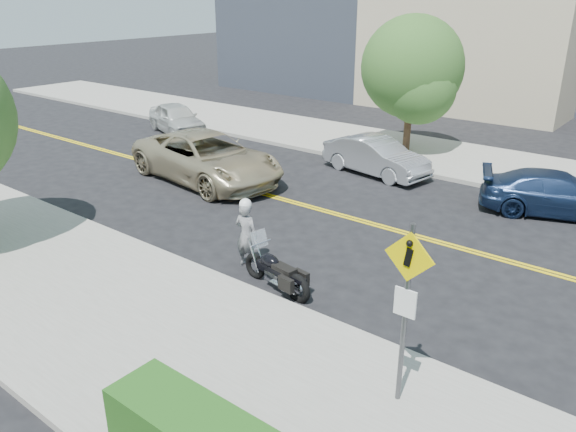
% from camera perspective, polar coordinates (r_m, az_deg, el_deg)
% --- Properties ---
extents(ground_plane, '(120.00, 120.00, 0.00)m').
position_cam_1_polar(ground_plane, '(16.13, 8.37, -0.76)').
color(ground_plane, black).
rests_on(ground_plane, ground).
extents(sidewalk_near, '(60.00, 5.00, 0.15)m').
position_cam_1_polar(sidewalk_near, '(10.97, -12.39, -12.31)').
color(sidewalk_near, '#9E9B91').
rests_on(sidewalk_near, ground_plane).
extents(sidewalk_far, '(60.00, 5.00, 0.15)m').
position_cam_1_polar(sidewalk_far, '(22.60, 18.12, 5.21)').
color(sidewalk_far, '#9E9B91').
rests_on(sidewalk_far, ground_plane).
extents(pedestrian_sign, '(0.78, 0.08, 3.00)m').
position_cam_1_polar(pedestrian_sign, '(8.48, 11.90, -8.22)').
color(pedestrian_sign, '#4C4C51').
rests_on(pedestrian_sign, sidewalk_near).
extents(motorcyclist, '(0.64, 0.47, 1.72)m').
position_cam_1_polar(motorcyclist, '(13.23, -4.26, -1.75)').
color(motorcyclist, '#A7A6AB').
rests_on(motorcyclist, ground).
extents(motorcycle, '(2.07, 0.91, 1.21)m').
position_cam_1_polar(motorcycle, '(12.30, -1.20, -4.90)').
color(motorcycle, black).
rests_on(motorcycle, ground).
extents(suv, '(6.27, 3.48, 1.66)m').
position_cam_1_polar(suv, '(19.58, -8.25, 5.90)').
color(suv, tan).
rests_on(suv, ground).
extents(parked_car_white, '(4.30, 2.87, 1.36)m').
position_cam_1_polar(parked_car_white, '(26.77, -11.24, 9.70)').
color(parked_car_white, silver).
rests_on(parked_car_white, ground).
extents(parked_car_silver, '(4.21, 2.06, 1.33)m').
position_cam_1_polar(parked_car_silver, '(20.40, 8.92, 6.03)').
color(parked_car_silver, '#A5A7AC').
rests_on(parked_car_silver, ground).
extents(parked_car_blue, '(4.68, 3.20, 1.26)m').
position_cam_1_polar(parked_car_blue, '(18.24, 25.70, 2.05)').
color(parked_car_blue, navy).
rests_on(parked_car_blue, ground).
extents(tree_far_a, '(3.95, 3.95, 5.40)m').
position_cam_1_polar(tree_far_a, '(22.89, 12.51, 14.54)').
color(tree_far_a, '#382619').
rests_on(tree_far_a, ground).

